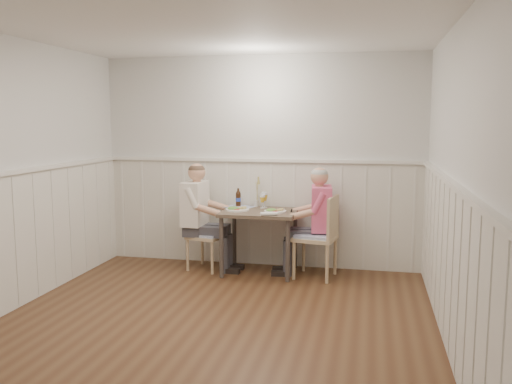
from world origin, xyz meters
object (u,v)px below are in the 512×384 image
at_px(dining_table, 260,220).
at_px(chair_right, 320,234).
at_px(beer_bottle, 238,198).
at_px(diner_cream, 198,224).
at_px(chair_left, 203,232).
at_px(grass_vase, 256,193).
at_px(man_in_pink, 318,230).

relative_size(dining_table, chair_right, 0.91).
bearing_deg(beer_bottle, chair_right, -16.62).
xyz_separation_m(dining_table, chair_right, (0.72, -0.05, -0.13)).
bearing_deg(diner_cream, dining_table, -1.00).
relative_size(chair_left, grass_vase, 2.14).
xyz_separation_m(chair_right, diner_cream, (-1.49, 0.07, 0.03)).
bearing_deg(grass_vase, chair_left, -157.31).
bearing_deg(diner_cream, beer_bottle, 29.31).
bearing_deg(beer_bottle, grass_vase, 7.36).
distance_m(chair_right, grass_vase, 0.98).
height_order(dining_table, diner_cream, diner_cream).
relative_size(diner_cream, beer_bottle, 5.81).
distance_m(dining_table, grass_vase, 0.42).
bearing_deg(chair_left, dining_table, -2.78).
height_order(man_in_pink, grass_vase, man_in_pink).
height_order(chair_left, grass_vase, grass_vase).
bearing_deg(dining_table, diner_cream, 179.00).
xyz_separation_m(chair_left, grass_vase, (0.61, 0.25, 0.47)).
xyz_separation_m(chair_left, man_in_pink, (1.39, 0.02, 0.08)).
distance_m(diner_cream, grass_vase, 0.81).
height_order(chair_right, beer_bottle, beer_bottle).
distance_m(chair_left, diner_cream, 0.11).
bearing_deg(man_in_pink, dining_table, -175.23).
height_order(dining_table, beer_bottle, beer_bottle).
relative_size(diner_cream, grass_vase, 3.35).
bearing_deg(chair_right, dining_table, 175.90).
height_order(dining_table, grass_vase, grass_vase).
relative_size(beer_bottle, grass_vase, 0.58).
bearing_deg(diner_cream, grass_vase, 22.63).
xyz_separation_m(man_in_pink, grass_vase, (-0.78, 0.23, 0.38)).
bearing_deg(chair_left, man_in_pink, 0.92).
height_order(man_in_pink, beer_bottle, man_in_pink).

